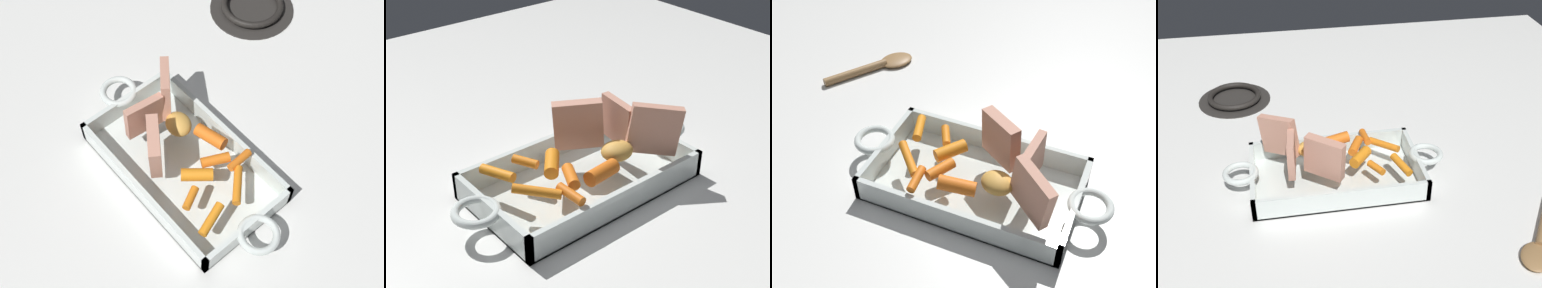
# 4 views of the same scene
# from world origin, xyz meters

# --- Properties ---
(ground_plane) EXTENTS (1.65, 1.65, 0.00)m
(ground_plane) POSITION_xyz_m (0.00, 0.00, 0.00)
(ground_plane) COLOR silver
(roasting_dish) EXTENTS (0.45, 0.20, 0.05)m
(roasting_dish) POSITION_xyz_m (0.00, 0.00, 0.02)
(roasting_dish) COLOR silver
(roasting_dish) RESTS_ON ground_plane
(roast_slice_thick) EXTENTS (0.08, 0.06, 0.08)m
(roast_slice_thick) POSITION_xyz_m (-0.03, -0.04, 0.09)
(roast_slice_thick) COLOR tan
(roast_slice_thick) RESTS_ON roasting_dish
(roast_slice_thin) EXTENTS (0.08, 0.07, 0.09)m
(roast_slice_thin) POSITION_xyz_m (-0.11, 0.05, 0.09)
(roast_slice_thin) COLOR tan
(roast_slice_thin) RESTS_ON roasting_dish
(roast_slice_outer) EXTENTS (0.02, 0.08, 0.07)m
(roast_slice_outer) POSITION_xyz_m (-0.09, -0.01, 0.08)
(roast_slice_outer) COLOR tan
(roast_slice_outer) RESTS_ON roasting_dish
(baby_carrot_center_right) EXTENTS (0.06, 0.03, 0.03)m
(baby_carrot_center_right) POSITION_xyz_m (0.01, 0.06, 0.06)
(baby_carrot_center_right) COLOR orange
(baby_carrot_center_right) RESTS_ON roasting_dish
(baby_carrot_short) EXTENTS (0.03, 0.04, 0.02)m
(baby_carrot_short) POSITION_xyz_m (0.07, -0.05, 0.05)
(baby_carrot_short) COLOR orange
(baby_carrot_short) RESTS_ON roasting_dish
(baby_carrot_northeast) EXTENTS (0.04, 0.05, 0.02)m
(baby_carrot_northeast) POSITION_xyz_m (0.05, 0.03, 0.06)
(baby_carrot_northeast) COLOR orange
(baby_carrot_northeast) RESTS_ON roasting_dish
(baby_carrot_center_left) EXTENTS (0.03, 0.06, 0.02)m
(baby_carrot_center_left) POSITION_xyz_m (0.12, -0.04, 0.05)
(baby_carrot_center_left) COLOR orange
(baby_carrot_center_left) RESTS_ON roasting_dish
(baby_carrot_northwest) EXTENTS (0.02, 0.05, 0.02)m
(baby_carrot_northwest) POSITION_xyz_m (0.07, 0.07, 0.05)
(baby_carrot_northwest) COLOR orange
(baby_carrot_northwest) RESTS_ON roasting_dish
(baby_carrot_southeast) EXTENTS (0.06, 0.06, 0.02)m
(baby_carrot_southeast) POSITION_xyz_m (0.11, 0.03, 0.05)
(baby_carrot_southeast) COLOR orange
(baby_carrot_southeast) RESTS_ON roasting_dish
(baby_carrot_southwest) EXTENTS (0.05, 0.06, 0.02)m
(baby_carrot_southwest) POSITION_xyz_m (0.05, -0.01, 0.06)
(baby_carrot_southwest) COLOR orange
(baby_carrot_southwest) RESTS_ON roasting_dish
(potato_corner) EXTENTS (0.06, 0.05, 0.03)m
(potato_corner) POSITION_xyz_m (-0.05, 0.03, 0.06)
(potato_corner) COLOR gold
(potato_corner) RESTS_ON roasting_dish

